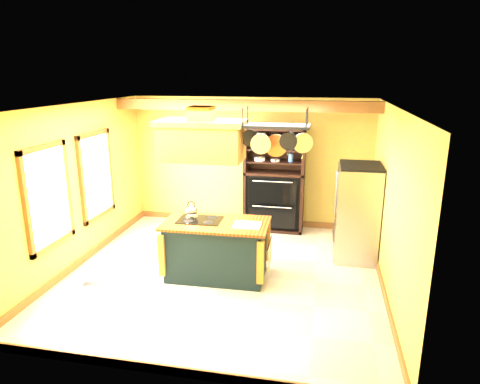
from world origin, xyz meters
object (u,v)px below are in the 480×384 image
(kitchen_island, at_px, (216,249))
(pot_rack, at_px, (276,133))
(hutch, at_px, (274,190))
(range_hood, at_px, (202,138))
(refrigerator, at_px, (357,215))

(kitchen_island, distance_m, pot_rack, 2.07)
(kitchen_island, xyz_separation_m, hutch, (0.64, 2.36, 0.37))
(kitchen_island, bearing_deg, hutch, 73.72)
(range_hood, bearing_deg, pot_rack, 0.58)
(range_hood, relative_size, refrigerator, 0.79)
(kitchen_island, distance_m, hutch, 2.47)
(range_hood, distance_m, refrigerator, 3.04)
(kitchen_island, height_order, hutch, hutch)
(kitchen_island, xyz_separation_m, pot_rack, (0.91, 0.01, 1.86))
(refrigerator, distance_m, hutch, 1.97)
(hutch, bearing_deg, pot_rack, -83.42)
(pot_rack, distance_m, hutch, 2.79)
(range_hood, bearing_deg, refrigerator, 26.01)
(kitchen_island, bearing_deg, pot_rack, -0.53)
(refrigerator, bearing_deg, kitchen_island, -152.03)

